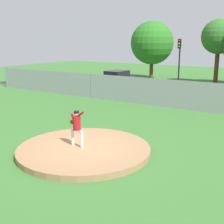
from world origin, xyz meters
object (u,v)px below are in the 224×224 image
baseball (74,138)px  parked_car_navy (117,81)px  traffic_light_near (179,55)px  pitcher_youth (77,125)px  traffic_cone_orange (152,87)px

baseball → parked_car_navy: bearing=115.3°
parked_car_navy → traffic_light_near: bearing=39.9°
pitcher_youth → parked_car_navy: 16.86m
pitcher_youth → traffic_light_near: bearing=98.6°
baseball → traffic_cone_orange: traffic_cone_orange is taller
pitcher_youth → parked_car_navy: (-7.56, 15.07, -0.33)m
parked_car_navy → traffic_light_near: 6.55m
parked_car_navy → traffic_light_near: traffic_light_near is taller
parked_car_navy → traffic_cone_orange: parked_car_navy is taller
traffic_light_near → baseball: bearing=-83.4°
pitcher_youth → baseball: bearing=138.1°
baseball → parked_car_navy: parked_car_navy is taller
parked_car_navy → traffic_cone_orange: 3.45m
baseball → traffic_light_near: 18.66m
traffic_light_near → pitcher_youth: bearing=-81.4°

